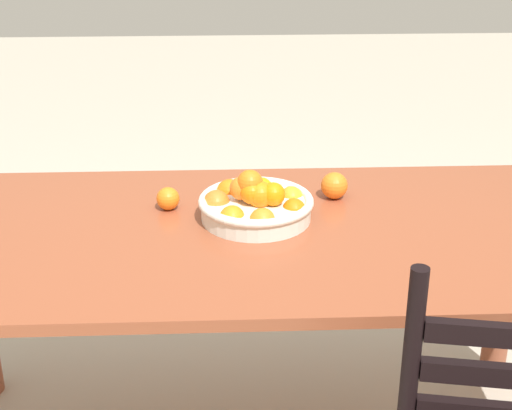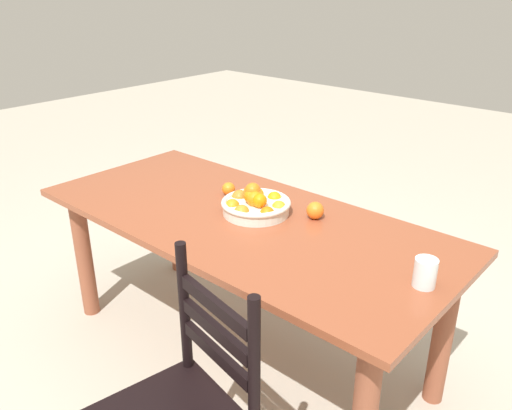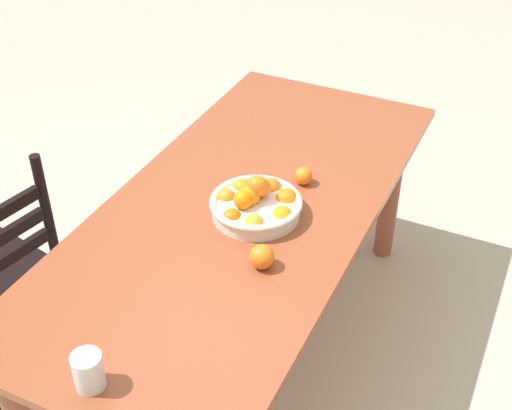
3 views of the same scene
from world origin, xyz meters
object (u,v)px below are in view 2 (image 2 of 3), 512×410
(orange_loose_0, at_px, (229,189))
(dining_table, at_px, (241,240))
(fruit_bowl, at_px, (255,204))
(orange_loose_1, at_px, (315,210))
(drinking_glass, at_px, (425,272))

(orange_loose_0, bearing_deg, dining_table, 146.50)
(dining_table, height_order, fruit_bowl, fruit_bowl)
(orange_loose_1, bearing_deg, drinking_glass, 161.88)
(dining_table, xyz_separation_m, orange_loose_0, (0.21, -0.14, 0.15))
(dining_table, relative_size, orange_loose_0, 30.04)
(fruit_bowl, distance_m, orange_loose_0, 0.25)
(orange_loose_0, distance_m, orange_loose_1, 0.47)
(fruit_bowl, bearing_deg, orange_loose_1, -150.57)
(drinking_glass, bearing_deg, dining_table, 0.16)
(orange_loose_0, height_order, drinking_glass, drinking_glass)
(orange_loose_0, relative_size, drinking_glass, 0.62)
(fruit_bowl, bearing_deg, orange_loose_0, -17.12)
(orange_loose_1, bearing_deg, dining_table, 37.37)
(drinking_glass, bearing_deg, orange_loose_0, -7.34)
(dining_table, distance_m, orange_loose_1, 0.36)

